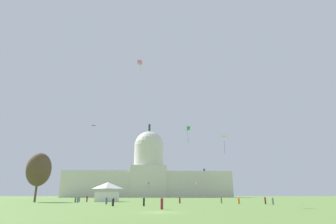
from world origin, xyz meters
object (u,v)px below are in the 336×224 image
at_px(kite_lime_low, 223,140).
at_px(kite_blue_low, 204,170).
at_px(person_grey_edge_west, 273,201).
at_px(person_maroon_aisle_center, 265,201).
at_px(person_maroon_deep_crowd, 162,204).
at_px(person_maroon_mid_left, 87,199).
at_px(kite_cyan_low, 98,171).
at_px(person_maroon_back_center, 180,200).
at_px(person_orange_near_tent, 239,201).
at_px(kite_red_low, 149,183).
at_px(capitol_building, 148,176).
at_px(kite_green_mid, 188,129).
at_px(kite_magenta_low, 196,184).
at_px(event_tent, 107,192).
at_px(person_teal_mid_right, 78,200).
at_px(person_black_back_right, 113,202).
at_px(person_grey_lawn_far_left, 79,199).
at_px(person_black_mid_center, 144,202).
at_px(person_olive_lawn_far_right, 75,200).
at_px(kite_pink_mid, 140,62).
at_px(tree_west_far, 39,169).
at_px(person_denim_near_tree_east, 106,201).
at_px(person_olive_front_left, 221,200).
at_px(kite_orange_low, 177,182).
at_px(kite_violet_mid, 94,126).

bearing_deg(kite_lime_low, kite_blue_low, -132.61).
height_order(person_grey_edge_west, person_maroon_aisle_center, person_maroon_aisle_center).
bearing_deg(person_maroon_deep_crowd, person_maroon_mid_left, 55.93).
bearing_deg(kite_cyan_low, person_maroon_back_center, -117.82).
bearing_deg(person_orange_near_tent, kite_red_low, -52.23).
xyz_separation_m(capitol_building, kite_cyan_low, (-30.62, -55.17, -0.89)).
distance_m(kite_green_mid, kite_cyan_low, 106.16).
distance_m(person_maroon_back_center, kite_magenta_low, 122.58).
bearing_deg(kite_magenta_low, event_tent, -9.10).
bearing_deg(person_teal_mid_right, kite_magenta_low, 1.21).
distance_m(person_black_back_right, kite_magenta_low, 141.11).
distance_m(event_tent, kite_cyan_low, 85.82).
bearing_deg(person_teal_mid_right, person_black_back_right, -127.06).
distance_m(person_grey_lawn_far_left, kite_lime_low, 46.76).
xyz_separation_m(person_maroon_aisle_center, kite_cyan_low, (-57.55, 108.00, 14.92)).
height_order(kite_lime_low, kite_cyan_low, kite_lime_low).
xyz_separation_m(person_black_back_right, kite_green_mid, (17.15, 19.80, 18.95)).
bearing_deg(person_maroon_mid_left, person_teal_mid_right, 143.29).
distance_m(person_maroon_mid_left, person_black_mid_center, 35.72).
distance_m(event_tent, person_black_mid_center, 36.21).
bearing_deg(person_olive_lawn_far_right, person_grey_lawn_far_left, -30.54).
bearing_deg(event_tent, kite_pink_mid, -70.98).
bearing_deg(tree_west_far, person_denim_near_tree_east, -39.59).
bearing_deg(person_teal_mid_right, event_tent, -3.61).
distance_m(person_teal_mid_right, kite_cyan_low, 95.63).
distance_m(person_grey_edge_west, person_olive_lawn_far_right, 50.02).
bearing_deg(kite_cyan_low, person_black_back_right, -126.81).
distance_m(kite_red_low, kite_cyan_low, 35.32).
distance_m(kite_magenta_low, kite_blue_low, 40.20).
height_order(kite_lime_low, kite_pink_mid, kite_pink_mid).
xyz_separation_m(person_maroon_aisle_center, kite_blue_low, (3.80, 86.59, 14.28)).
distance_m(person_olive_lawn_far_right, kite_magenta_low, 121.99).
bearing_deg(person_teal_mid_right, kite_green_mid, -71.81).
height_order(capitol_building, kite_blue_low, capitol_building).
bearing_deg(person_grey_edge_west, event_tent, 94.97).
bearing_deg(person_olive_front_left, person_grey_edge_west, -44.52).
height_order(capitol_building, person_orange_near_tent, capitol_building).
distance_m(tree_west_far, person_orange_near_tent, 56.29).
xyz_separation_m(person_grey_edge_west, person_maroon_deep_crowd, (-24.23, -17.40, 0.10)).
relative_size(person_grey_lawn_far_left, kite_green_mid, 0.34).
relative_size(person_grey_edge_west, person_teal_mid_right, 1.03).
relative_size(kite_green_mid, kite_orange_low, 3.38).
relative_size(kite_lime_low, kite_violet_mid, 3.12).
bearing_deg(person_orange_near_tent, person_olive_lawn_far_right, 9.05).
xyz_separation_m(kite_green_mid, kite_orange_low, (8.54, 116.90, -9.46)).
relative_size(event_tent, kite_lime_low, 1.66).
height_order(tree_west_far, kite_magenta_low, tree_west_far).
bearing_deg(person_grey_edge_west, kite_cyan_low, 68.87).
bearing_deg(person_olive_lawn_far_right, person_maroon_back_center, -147.30).
height_order(person_maroon_mid_left, person_teal_mid_right, person_maroon_mid_left).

